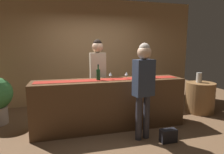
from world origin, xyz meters
name	(u,v)px	position (x,y,z in m)	size (l,w,h in m)	color
ground_plane	(110,127)	(0.00, 0.00, 0.00)	(10.00, 10.00, 0.00)	brown
back_wall	(93,52)	(0.00, 1.90, 1.45)	(6.00, 0.12, 2.90)	tan
bar_counter	(110,104)	(0.00, 0.00, 0.49)	(2.95, 0.60, 0.97)	#543821
counter_runner_cloth	(110,79)	(0.00, 0.00, 0.97)	(2.80, 0.28, 0.01)	maroon
wine_bottle_amber	(137,72)	(0.60, 0.08, 1.09)	(0.07, 0.07, 0.30)	brown
wine_bottle_clear	(148,72)	(0.81, 0.01, 1.09)	(0.07, 0.07, 0.30)	#B2C6C1
wine_bottle_green	(98,74)	(-0.23, -0.02, 1.09)	(0.07, 0.07, 0.30)	#194723
wine_glass_near_customer	(111,74)	(0.01, 0.00, 1.08)	(0.07, 0.07, 0.14)	silver
wine_glass_mid_counter	(126,74)	(0.33, -0.03, 1.08)	(0.07, 0.07, 0.14)	silver
bartender	(98,70)	(-0.13, 0.58, 1.10)	(0.35, 0.25, 1.76)	#26262B
customer_sipping	(144,81)	(0.43, -0.62, 1.03)	(0.37, 0.26, 1.67)	#33333D
round_side_table	(200,97)	(2.37, 0.32, 0.37)	(0.68, 0.68, 0.74)	olive
vase_on_side_table	(199,78)	(2.34, 0.35, 0.86)	(0.13, 0.13, 0.24)	#B7B2A8
handbag	(168,136)	(0.81, -0.85, 0.11)	(0.28, 0.14, 0.22)	black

